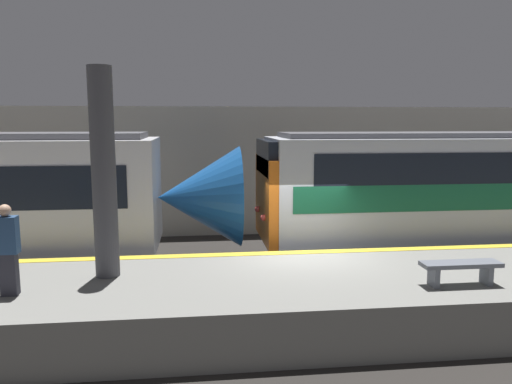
% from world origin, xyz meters
% --- Properties ---
extents(ground_plane, '(120.00, 120.00, 0.00)m').
position_xyz_m(ground_plane, '(0.00, 0.00, 0.00)').
color(ground_plane, '#282623').
extents(platform, '(40.00, 3.74, 1.01)m').
position_xyz_m(platform, '(0.00, -1.87, 0.50)').
color(platform, slate).
rests_on(platform, ground).
extents(station_rear_barrier, '(50.00, 0.15, 4.55)m').
position_xyz_m(station_rear_barrier, '(0.00, 6.22, 2.27)').
color(station_rear_barrier, '#B2AD9E').
rests_on(station_rear_barrier, ground).
extents(support_pillar_near, '(0.47, 0.47, 4.10)m').
position_xyz_m(support_pillar_near, '(-4.26, -1.42, 3.05)').
color(support_pillar_near, '#47474C').
rests_on(support_pillar_near, platform).
extents(person_waiting, '(0.38, 0.24, 1.63)m').
position_xyz_m(person_waiting, '(-5.79, -2.36, 1.86)').
color(person_waiting, '#2D2D38').
rests_on(person_waiting, platform).
extents(platform_bench, '(1.50, 0.40, 0.45)m').
position_xyz_m(platform_bench, '(2.42, -2.81, 1.34)').
color(platform_bench, slate).
rests_on(platform_bench, platform).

